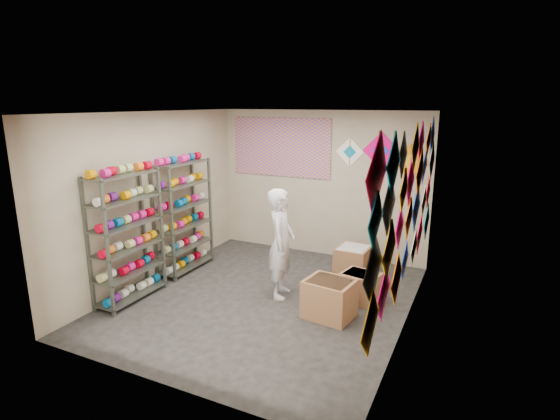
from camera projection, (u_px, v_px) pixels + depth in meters
The scene contains 12 objects.
ground at pixel (265, 299), 6.47m from camera, with size 4.50×4.50×0.00m, color black.
room_walls at pixel (264, 190), 6.08m from camera, with size 4.50×4.50×4.50m.
shelf_rack_front at pixel (127, 238), 6.24m from camera, with size 0.40×1.10×1.90m, color #4C5147.
shelf_rack_back at pixel (184, 217), 7.38m from camera, with size 0.40×1.10×1.90m, color #4C5147.
string_spools at pixel (157, 220), 6.79m from camera, with size 0.12×2.36×0.12m.
kite_wall_display at pixel (409, 206), 5.20m from camera, with size 0.06×4.35×2.03m.
back_wall_kites at pixel (383, 155), 7.49m from camera, with size 1.61×0.02×0.78m.
poster at pixel (281, 147), 8.28m from camera, with size 2.00×0.01×1.10m, color #6A4FAB.
shopkeeper at pixel (281, 243), 6.40m from camera, with size 0.52×0.67×1.64m, color silver.
carton_a at pixel (329, 299), 5.88m from camera, with size 0.63×0.52×0.52m, color #996942.
carton_b at pixel (360, 287), 6.36m from camera, with size 0.52×0.43×0.43m, color #996942.
carton_c at pixel (353, 261), 7.29m from camera, with size 0.52×0.57×0.50m, color #996942.
Camera 1 is at (2.76, -5.29, 2.84)m, focal length 28.00 mm.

